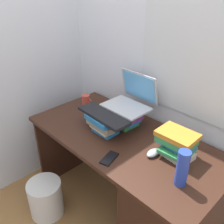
% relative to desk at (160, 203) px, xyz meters
% --- Properties ---
extents(ground_plane, '(6.00, 6.00, 0.00)m').
position_rel_desk_xyz_m(ground_plane, '(-0.37, 0.03, -0.41)').
color(ground_plane, olive).
extents(wall_back, '(6.00, 0.06, 2.60)m').
position_rel_desk_xyz_m(wall_back, '(-0.37, 0.42, 0.89)').
color(wall_back, silver).
rests_on(wall_back, ground).
extents(wall_left, '(0.05, 6.00, 2.60)m').
position_rel_desk_xyz_m(wall_left, '(-1.34, 0.03, 0.89)').
color(wall_left, silver).
rests_on(wall_left, ground).
extents(desk, '(1.46, 0.70, 0.75)m').
position_rel_desk_xyz_m(desk, '(0.00, 0.00, 0.00)').
color(desk, '#381E14').
rests_on(desk, ground).
extents(book_stack_tall, '(0.23, 0.20, 0.15)m').
position_rel_desk_xyz_m(book_stack_tall, '(-0.48, 0.16, 0.41)').
color(book_stack_tall, '#338C4C').
rests_on(book_stack_tall, desk).
extents(book_stack_keyboard_riser, '(0.25, 0.19, 0.13)m').
position_rel_desk_xyz_m(book_stack_keyboard_riser, '(-0.52, -0.03, 0.41)').
color(book_stack_keyboard_riser, '#2672B2').
rests_on(book_stack_keyboard_riser, desk).
extents(book_stack_side, '(0.24, 0.20, 0.17)m').
position_rel_desk_xyz_m(book_stack_side, '(-0.00, 0.11, 0.43)').
color(book_stack_side, beige).
rests_on(book_stack_side, desk).
extents(laptop, '(0.33, 0.29, 0.24)m').
position_rel_desk_xyz_m(laptop, '(-0.48, 0.21, 0.54)').
color(laptop, '#B7BABF').
rests_on(laptop, book_stack_tall).
extents(keyboard, '(0.43, 0.16, 0.02)m').
position_rel_desk_xyz_m(keyboard, '(-0.52, -0.03, 0.48)').
color(keyboard, black).
rests_on(keyboard, book_stack_keyboard_riser).
extents(computer_mouse, '(0.06, 0.10, 0.04)m').
position_rel_desk_xyz_m(computer_mouse, '(-0.10, 0.01, 0.36)').
color(computer_mouse, '#A5A8AD').
rests_on(computer_mouse, desk).
extents(mug, '(0.11, 0.07, 0.09)m').
position_rel_desk_xyz_m(mug, '(-0.95, 0.15, 0.38)').
color(mug, '#B23F33').
rests_on(mug, desk).
extents(water_bottle, '(0.07, 0.07, 0.22)m').
position_rel_desk_xyz_m(water_bottle, '(0.15, -0.08, 0.45)').
color(water_bottle, '#263FA5').
rests_on(water_bottle, desk).
extents(cell_phone, '(0.10, 0.15, 0.01)m').
position_rel_desk_xyz_m(cell_phone, '(-0.27, -0.21, 0.34)').
color(cell_phone, black).
rests_on(cell_phone, desk).
extents(wastebasket, '(0.27, 0.27, 0.31)m').
position_rel_desk_xyz_m(wastebasket, '(-0.79, -0.44, -0.25)').
color(wastebasket, silver).
rests_on(wastebasket, ground).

